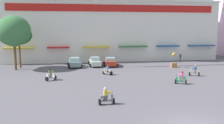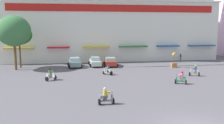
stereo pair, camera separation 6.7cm
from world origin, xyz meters
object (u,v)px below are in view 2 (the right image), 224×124
Objects in this scene: scooter_rider_0 at (195,71)px; scooter_rider_5 at (108,71)px; parked_car_2 at (111,62)px; pedestrian_0 at (181,57)px; plaza_tree_2 at (14,31)px; parked_car_1 at (95,62)px; parked_car_0 at (75,62)px; scooter_rider_2 at (51,75)px; scooter_rider_3 at (181,79)px; scooter_rider_4 at (106,97)px; balloon_vendor_cart at (174,62)px; plaza_tree_0 at (19,35)px.

scooter_rider_5 is (-11.39, 2.68, -0.04)m from scooter_rider_0.
parked_car_2 is 2.69× the size of pedestrian_0.
plaza_tree_2 reaches higher than parked_car_1.
plaza_tree_2 reaches higher than pedestrian_0.
parked_car_0 is 2.77× the size of scooter_rider_2.
parked_car_1 is 16.76m from scooter_rider_3.
pedestrian_0 reaches higher than scooter_rider_0.
parked_car_2 is at bearing 80.07° from scooter_rider_4.
parked_car_2 is at bearing 4.56° from plaza_tree_2.
balloon_vendor_cart is at bearing 70.50° from scooter_rider_3.
parked_car_0 is 0.99× the size of parked_car_2.
scooter_rider_5 is (13.03, -7.87, -4.64)m from plaza_tree_0.
plaza_tree_2 reaches higher than scooter_rider_5.
plaza_tree_2 is 11.51m from scooter_rider_2.
parked_car_2 is at bearing 163.05° from balloon_vendor_cart.
scooter_rider_3 is 11.57m from balloon_vendor_cart.
parked_car_2 is 20.18m from scooter_rider_4.
plaza_tree_2 is 25.07m from scooter_rider_3.
scooter_rider_4 is (2.46, -19.94, -0.16)m from parked_car_0.
scooter_rider_4 is 0.61× the size of balloon_vendor_cart.
scooter_rider_3 is 10.10m from scooter_rider_5.
scooter_rider_2 is 1.02× the size of scooter_rider_3.
scooter_rider_3 is (12.01, -13.99, -0.15)m from parked_car_0.
balloon_vendor_cart is (15.87, -3.08, 0.08)m from parked_car_0.
scooter_rider_5 is (-1.52, -7.24, -0.15)m from parked_car_2.
parked_car_0 is 2.94× the size of scooter_rider_5.
plaza_tree_0 is at bearing 118.83° from scooter_rider_2.
scooter_rider_0 is 0.62× the size of balloon_vendor_cart.
plaza_tree_0 is 15.92m from scooter_rider_5.
scooter_rider_3 is (6.06, -13.92, -0.11)m from parked_car_2.
scooter_rider_0 is 0.99× the size of scooter_rider_2.
scooter_rider_4 is (-3.48, -19.88, -0.12)m from parked_car_2.
parked_car_2 is 13.08m from scooter_rider_2.
parked_car_1 is at bearing 169.75° from parked_car_2.
pedestrian_0 is 7.57m from balloon_vendor_cart.
scooter_rider_0 is at bearing -1.20° from scooter_rider_2.
plaza_tree_0 is at bearing 176.23° from parked_car_0.
parked_car_0 is at bearing 169.00° from balloon_vendor_cart.
scooter_rider_2 is at bearing 117.90° from scooter_rider_4.
scooter_rider_0 is at bearing 46.40° from scooter_rider_3.
scooter_rider_3 reaches higher than scooter_rider_4.
scooter_rider_3 reaches higher than parked_car_2.
pedestrian_0 is at bearing 13.38° from parked_car_2.
scooter_rider_3 is at bearing -35.22° from plaza_tree_0.
parked_car_0 is 3.43m from parked_car_1.
plaza_tree_2 reaches higher than scooter_rider_0.
parked_car_2 is (2.54, -0.46, -0.03)m from parked_car_1.
plaza_tree_0 is 9.71m from parked_car_0.
balloon_vendor_cart reaches higher than scooter_rider_2.
balloon_vendor_cart is (18.88, 6.51, 0.22)m from scooter_rider_2.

